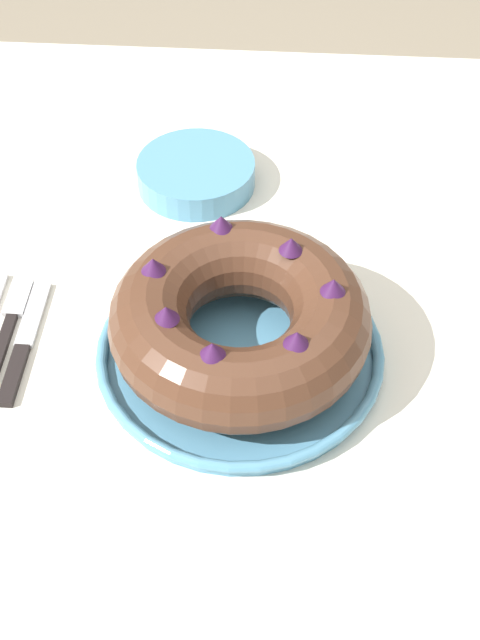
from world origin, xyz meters
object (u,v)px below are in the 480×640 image
object	(u,v)px
bundt_cake	(240,320)
serving_dish	(240,354)
fork	(6,334)
side_bowl	(196,174)
cake_knife	(22,349)

from	to	relation	value
bundt_cake	serving_dish	bearing A→B (deg)	-22.91
bundt_cake	fork	size ratio (longest dim) A/B	1.36
serving_dish	bundt_cake	size ratio (longest dim) A/B	1.13
serving_dish	fork	size ratio (longest dim) A/B	1.54
side_bowl	serving_dish	bearing A→B (deg)	-75.40
fork	side_bowl	world-z (taller)	side_bowl
serving_dish	side_bowl	size ratio (longest dim) A/B	2.01
cake_knife	side_bowl	world-z (taller)	side_bowl
fork	cake_knife	bearing A→B (deg)	-43.15
bundt_cake	fork	distance (m)	0.26
cake_knife	side_bowl	bearing A→B (deg)	63.53
cake_knife	side_bowl	xyz separation A→B (m)	(0.16, 0.30, 0.01)
serving_dish	side_bowl	bearing A→B (deg)	104.60
serving_dish	fork	xyz separation A→B (m)	(-0.25, 0.02, -0.01)
bundt_cake	fork	xyz separation A→B (m)	(-0.25, 0.02, -0.06)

